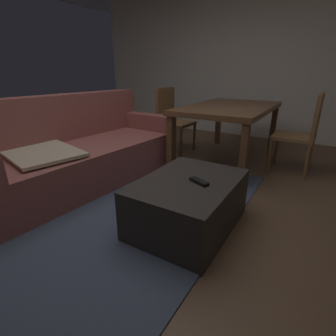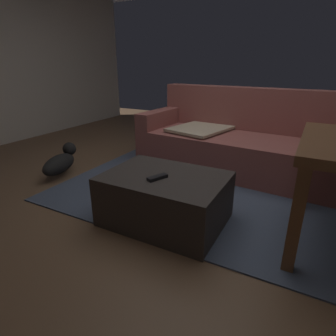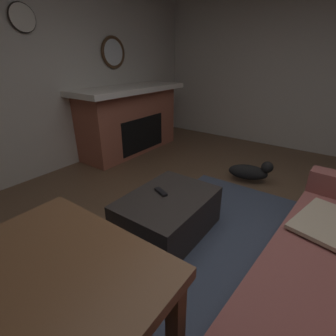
{
  "view_description": "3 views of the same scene",
  "coord_description": "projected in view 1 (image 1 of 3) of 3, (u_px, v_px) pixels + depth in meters",
  "views": [
    {
      "loc": [
        -1.58,
        -1.4,
        1.15
      ],
      "look_at": [
        -0.14,
        -0.52,
        0.51
      ],
      "focal_mm": 27.26,
      "sensor_mm": 36.0,
      "label": 1
    },
    {
      "loc": [
        0.92,
        -2.32,
        1.18
      ],
      "look_at": [
        0.14,
        -0.85,
        0.55
      ],
      "focal_mm": 29.69,
      "sensor_mm": 36.0,
      "label": 2
    },
    {
      "loc": [
        1.55,
        0.51,
        1.54
      ],
      "look_at": [
        0.27,
        -0.41,
        0.83
      ],
      "focal_mm": 26.48,
      "sensor_mm": 36.0,
      "label": 3
    }
  ],
  "objects": [
    {
      "name": "potted_plant",
      "position": [
        128.0,
        120.0,
        4.9
      ],
      "size": [
        0.32,
        0.32,
        0.51
      ],
      "color": "brown",
      "rests_on": "ground"
    },
    {
      "name": "dining_chair_north",
      "position": [
        171.0,
        116.0,
        3.79
      ],
      "size": [
        0.45,
        0.45,
        0.93
      ],
      "color": "brown",
      "rests_on": "ground"
    },
    {
      "name": "dining_table",
      "position": [
        230.0,
        111.0,
        3.3
      ],
      "size": [
        1.67,
        0.98,
        0.74
      ],
      "color": "brown",
      "rests_on": "ground"
    },
    {
      "name": "ottoman_coffee_table",
      "position": [
        188.0,
        203.0,
        1.97
      ],
      "size": [
        0.91,
        0.66,
        0.39
      ],
      "primitive_type": "cube",
      "color": "#2D2826",
      "rests_on": "ground"
    },
    {
      "name": "wall_right_window_side",
      "position": [
        245.0,
        63.0,
        4.55
      ],
      "size": [
        0.12,
        6.13,
        2.59
      ],
      "primitive_type": "cube",
      "color": "white",
      "rests_on": "ground"
    },
    {
      "name": "couch",
      "position": [
        79.0,
        153.0,
        2.78
      ],
      "size": [
        2.29,
        1.08,
        0.92
      ],
      "color": "#8C4C47",
      "rests_on": "ground"
    },
    {
      "name": "area_rug",
      "position": [
        122.0,
        203.0,
        2.37
      ],
      "size": [
        2.6,
        2.0,
        0.01
      ],
      "primitive_type": "cube",
      "color": "#3D475B",
      "rests_on": "ground"
    },
    {
      "name": "tv_remote",
      "position": [
        199.0,
        182.0,
        1.84
      ],
      "size": [
        0.11,
        0.17,
        0.02
      ],
      "primitive_type": "cube",
      "rotation": [
        0.0,
        0.0,
        -0.4
      ],
      "color": "black",
      "rests_on": "ottoman_coffee_table"
    },
    {
      "name": "floor",
      "position": [
        128.0,
        204.0,
        2.35
      ],
      "size": [
        8.0,
        8.0,
        0.0
      ],
      "primitive_type": "plane",
      "color": "brown"
    },
    {
      "name": "dining_chair_south",
      "position": [
        304.0,
        130.0,
        2.92
      ],
      "size": [
        0.45,
        0.45,
        0.93
      ],
      "color": "brown",
      "rests_on": "ground"
    }
  ]
}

